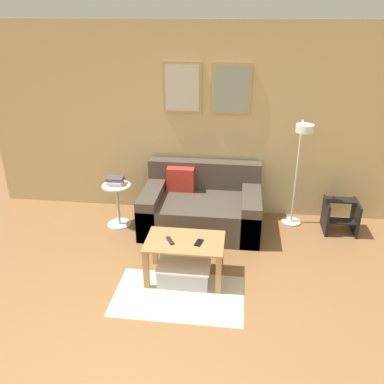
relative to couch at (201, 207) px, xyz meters
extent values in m
plane|color=olive|center=(-0.20, -2.56, -0.28)|extent=(16.00, 16.00, 0.00)
cube|color=tan|center=(-0.20, 0.52, 1.00)|extent=(5.60, 0.06, 2.55)
cube|color=tan|center=(-0.31, 0.48, 1.45)|extent=(0.51, 0.02, 0.65)
cube|color=beige|center=(-0.31, 0.47, 1.45)|extent=(0.44, 0.01, 0.58)
cube|color=tan|center=(0.32, 0.48, 1.45)|extent=(0.51, 0.02, 0.65)
cube|color=#939E8E|center=(0.32, 0.47, 1.45)|extent=(0.44, 0.01, 0.58)
cube|color=beige|center=(-0.07, -1.48, -0.27)|extent=(1.31, 0.79, 0.01)
cube|color=#4C4238|center=(0.00, -0.05, -0.06)|extent=(1.52, 0.99, 0.42)
cube|color=#4C4238|center=(0.00, 0.35, 0.33)|extent=(1.52, 0.20, 0.37)
cube|color=#4C4238|center=(-0.63, -0.05, 0.00)|extent=(0.24, 0.99, 0.54)
cube|color=#4C4238|center=(0.64, -0.05, 0.00)|extent=(0.24, 0.99, 0.54)
cube|color=red|center=(-0.30, 0.18, 0.31)|extent=(0.36, 0.14, 0.32)
cube|color=#AD7F4C|center=(-0.05, -1.16, 0.17)|extent=(0.82, 0.52, 0.02)
cube|color=#AD7F4C|center=(-0.43, -1.38, -0.06)|extent=(0.06, 0.06, 0.44)
cube|color=#AD7F4C|center=(0.32, -1.38, -0.06)|extent=(0.06, 0.06, 0.44)
cube|color=#AD7F4C|center=(-0.43, -0.94, -0.06)|extent=(0.06, 0.06, 0.44)
cube|color=#AD7F4C|center=(0.32, -0.94, -0.06)|extent=(0.06, 0.06, 0.44)
cube|color=#B2B2B7|center=(-0.05, -1.20, -0.18)|extent=(0.53, 0.42, 0.20)
cube|color=silver|center=(-0.05, -1.20, -0.07)|extent=(0.55, 0.44, 0.02)
cylinder|color=silver|center=(1.21, 0.24, -0.27)|extent=(0.26, 0.26, 0.02)
cylinder|color=silver|center=(1.21, 0.24, 0.44)|extent=(0.03, 0.03, 1.39)
cylinder|color=silver|center=(1.21, 0.12, 1.14)|extent=(0.02, 0.24, 0.02)
cylinder|color=white|center=(1.21, 0.00, 1.11)|extent=(0.21, 0.21, 0.09)
cylinder|color=silver|center=(-1.10, -0.10, -0.27)|extent=(0.32, 0.32, 0.01)
cylinder|color=silver|center=(-1.10, -0.10, 0.01)|extent=(0.04, 0.04, 0.54)
cylinder|color=silver|center=(-1.10, -0.10, 0.29)|extent=(0.37, 0.37, 0.02)
cube|color=silver|center=(-1.12, -0.08, 0.31)|extent=(0.23, 0.13, 0.03)
cube|color=silver|center=(-1.11, -0.08, 0.34)|extent=(0.19, 0.17, 0.03)
cube|color=#8C4C93|center=(-1.12, -0.07, 0.37)|extent=(0.23, 0.15, 0.02)
cube|color=#4C4C51|center=(-1.12, -0.07, 0.39)|extent=(0.22, 0.17, 0.02)
cube|color=#232328|center=(-0.20, -1.19, 0.19)|extent=(0.11, 0.15, 0.02)
cube|color=black|center=(0.10, -1.19, 0.19)|extent=(0.09, 0.15, 0.01)
cube|color=black|center=(1.61, 0.09, -0.06)|extent=(0.03, 0.38, 0.42)
cube|color=black|center=(1.98, 0.09, -0.06)|extent=(0.03, 0.38, 0.42)
cube|color=black|center=(1.80, 0.02, -0.10)|extent=(0.35, 0.17, 0.02)
cube|color=black|center=(1.80, 0.15, 0.14)|extent=(0.35, 0.17, 0.02)
camera|label=1|loc=(0.47, -4.76, 2.39)|focal=38.00mm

